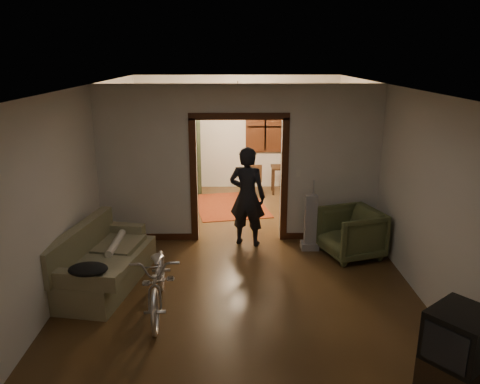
{
  "coord_description": "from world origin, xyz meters",
  "views": [
    {
      "loc": [
        -0.11,
        -7.34,
        3.28
      ],
      "look_at": [
        0.0,
        -0.3,
        1.2
      ],
      "focal_mm": 35.0,
      "sensor_mm": 36.0,
      "label": 1
    }
  ],
  "objects_px": {
    "sofa": "(104,256)",
    "locker": "(179,154)",
    "bicycle": "(159,279)",
    "armchair": "(351,233)",
    "person": "(247,196)",
    "desk": "(289,180)"
  },
  "relations": [
    {
      "from": "sofa",
      "to": "locker",
      "type": "bearing_deg",
      "value": 93.07
    },
    {
      "from": "bicycle",
      "to": "armchair",
      "type": "distance_m",
      "value": 3.4
    },
    {
      "from": "bicycle",
      "to": "person",
      "type": "height_order",
      "value": "person"
    },
    {
      "from": "person",
      "to": "desk",
      "type": "relative_size",
      "value": 2.01
    },
    {
      "from": "sofa",
      "to": "desk",
      "type": "bearing_deg",
      "value": 65.46
    },
    {
      "from": "sofa",
      "to": "armchair",
      "type": "relative_size",
      "value": 2.16
    },
    {
      "from": "sofa",
      "to": "locker",
      "type": "xyz_separation_m",
      "value": [
        0.59,
        4.74,
        0.52
      ]
    },
    {
      "from": "armchair",
      "to": "locker",
      "type": "xyz_separation_m",
      "value": [
        -3.26,
        3.78,
        0.56
      ]
    },
    {
      "from": "person",
      "to": "desk",
      "type": "xyz_separation_m",
      "value": [
        1.13,
        3.2,
        -0.56
      ]
    },
    {
      "from": "locker",
      "to": "bicycle",
      "type": "bearing_deg",
      "value": -100.64
    },
    {
      "from": "bicycle",
      "to": "desk",
      "type": "relative_size",
      "value": 1.94
    },
    {
      "from": "armchair",
      "to": "locker",
      "type": "height_order",
      "value": "locker"
    },
    {
      "from": "sofa",
      "to": "desk",
      "type": "distance_m",
      "value": 5.73
    },
    {
      "from": "desk",
      "to": "person",
      "type": "bearing_deg",
      "value": -126.17
    },
    {
      "from": "armchair",
      "to": "locker",
      "type": "bearing_deg",
      "value": -157.19
    },
    {
      "from": "person",
      "to": "desk",
      "type": "distance_m",
      "value": 3.43
    },
    {
      "from": "bicycle",
      "to": "person",
      "type": "distance_m",
      "value": 2.59
    },
    {
      "from": "armchair",
      "to": "bicycle",
      "type": "bearing_deg",
      "value": -78.34
    },
    {
      "from": "person",
      "to": "locker",
      "type": "relative_size",
      "value": 0.91
    },
    {
      "from": "sofa",
      "to": "locker",
      "type": "height_order",
      "value": "locker"
    },
    {
      "from": "sofa",
      "to": "armchair",
      "type": "height_order",
      "value": "sofa"
    },
    {
      "from": "locker",
      "to": "armchair",
      "type": "bearing_deg",
      "value": -63.09
    }
  ]
}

